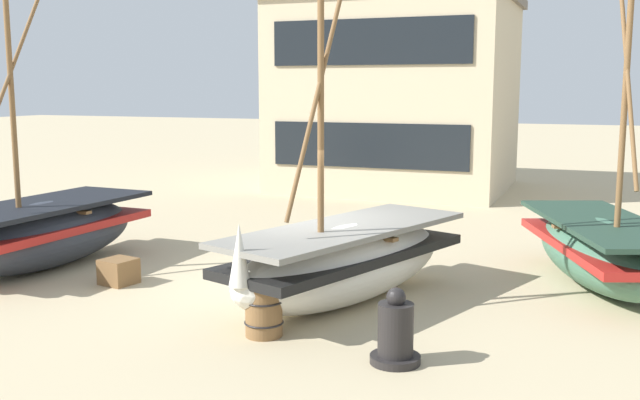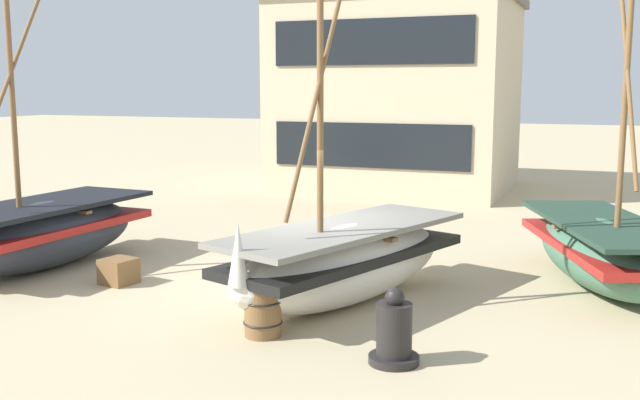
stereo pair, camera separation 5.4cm
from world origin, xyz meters
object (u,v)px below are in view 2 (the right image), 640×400
object	(u,v)px
capstan_winch	(394,333)
fishing_boat_far_right	(43,231)
cargo_crate	(119,271)
harbor_building_main	(399,93)
fishing_boat_centre_large	(603,250)
wooden_barrel	(263,311)
fishing_boat_near_left	(344,260)

from	to	relation	value
capstan_winch	fishing_boat_far_right	bearing A→B (deg)	163.18
cargo_crate	harbor_building_main	world-z (taller)	harbor_building_main
cargo_crate	fishing_boat_far_right	bearing A→B (deg)	167.27
fishing_boat_centre_large	capstan_winch	xyz separation A→B (m)	(-2.35, -4.81, -0.26)
fishing_boat_far_right	wooden_barrel	bearing A→B (deg)	-19.42
capstan_winch	wooden_barrel	xyz separation A→B (m)	(-1.98, 0.32, -0.04)
wooden_barrel	cargo_crate	xyz separation A→B (m)	(-3.58, 1.52, -0.13)
fishing_boat_far_right	capstan_winch	bearing A→B (deg)	-16.82
fishing_boat_far_right	cargo_crate	xyz separation A→B (m)	(2.08, -0.47, -0.48)
wooden_barrel	fishing_boat_far_right	bearing A→B (deg)	160.58
capstan_winch	cargo_crate	world-z (taller)	capstan_winch
capstan_winch	cargo_crate	xyz separation A→B (m)	(-5.56, 1.84, -0.16)
fishing_boat_centre_large	wooden_barrel	xyz separation A→B (m)	(-4.33, -4.50, -0.30)
fishing_boat_centre_large	wooden_barrel	bearing A→B (deg)	-133.93
fishing_boat_centre_large	capstan_winch	bearing A→B (deg)	-116.00
wooden_barrel	harbor_building_main	distance (m)	15.87
fishing_boat_centre_large	harbor_building_main	size ratio (longest dim) A/B	0.75
fishing_boat_near_left	harbor_building_main	world-z (taller)	harbor_building_main
fishing_boat_near_left	wooden_barrel	size ratio (longest dim) A/B	8.16
fishing_boat_far_right	wooden_barrel	xyz separation A→B (m)	(5.66, -1.99, -0.35)
capstan_winch	fishing_boat_centre_large	bearing A→B (deg)	64.00
fishing_boat_near_left	fishing_boat_centre_large	world-z (taller)	fishing_boat_near_left
fishing_boat_far_right	cargo_crate	world-z (taller)	fishing_boat_far_right
fishing_boat_centre_large	fishing_boat_near_left	bearing A→B (deg)	-146.28
fishing_boat_far_right	cargo_crate	bearing A→B (deg)	-12.73
fishing_boat_near_left	capstan_winch	size ratio (longest dim) A/B	5.85
fishing_boat_far_right	cargo_crate	size ratio (longest dim) A/B	10.59
cargo_crate	harbor_building_main	size ratio (longest dim) A/B	0.07
fishing_boat_far_right	harbor_building_main	world-z (taller)	harbor_building_main
harbor_building_main	cargo_crate	bearing A→B (deg)	-94.70
wooden_barrel	fishing_boat_centre_large	bearing A→B (deg)	46.07
fishing_boat_near_left	wooden_barrel	xyz separation A→B (m)	(-0.49, -1.94, -0.35)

